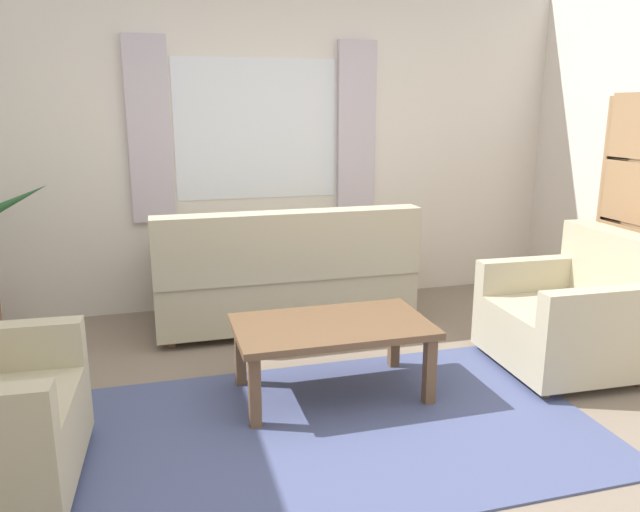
# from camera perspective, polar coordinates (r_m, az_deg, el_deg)

# --- Properties ---
(ground_plane) EXTENTS (6.24, 6.24, 0.00)m
(ground_plane) POSITION_cam_1_polar(r_m,az_deg,el_deg) (3.27, 1.40, -16.00)
(ground_plane) COLOR gray
(wall_back) EXTENTS (5.32, 0.12, 2.60)m
(wall_back) POSITION_cam_1_polar(r_m,az_deg,el_deg) (5.06, -6.03, 10.04)
(wall_back) COLOR silver
(wall_back) RESTS_ON ground_plane
(window_with_curtains) EXTENTS (1.98, 0.07, 1.40)m
(window_with_curtains) POSITION_cam_1_polar(r_m,az_deg,el_deg) (4.97, -5.91, 11.71)
(window_with_curtains) COLOR white
(area_rug) EXTENTS (2.71, 1.60, 0.01)m
(area_rug) POSITION_cam_1_polar(r_m,az_deg,el_deg) (3.27, 1.40, -15.90)
(area_rug) COLOR #4C5684
(area_rug) RESTS_ON ground_plane
(couch) EXTENTS (1.90, 0.82, 0.92)m
(couch) POSITION_cam_1_polar(r_m,az_deg,el_deg) (4.59, -3.43, -2.12)
(couch) COLOR #BCB293
(couch) RESTS_ON ground_plane
(armchair_right) EXTENTS (0.85, 0.87, 0.88)m
(armchair_right) POSITION_cam_1_polar(r_m,az_deg,el_deg) (4.15, 22.61, -5.16)
(armchair_right) COLOR #BCB293
(armchair_right) RESTS_ON ground_plane
(coffee_table) EXTENTS (1.10, 0.64, 0.44)m
(coffee_table) POSITION_cam_1_polar(r_m,az_deg,el_deg) (3.47, 1.12, -7.19)
(coffee_table) COLOR brown
(coffee_table) RESTS_ON ground_plane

